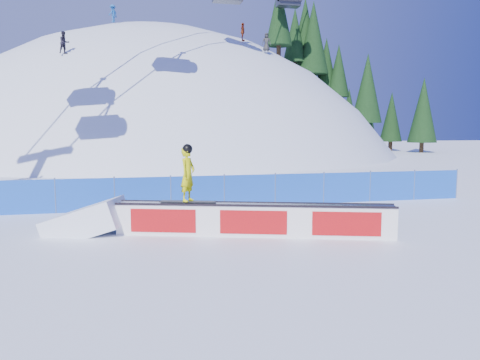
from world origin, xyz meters
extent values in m
plane|color=white|center=(0.00, 0.00, 0.00)|extent=(160.00, 160.00, 0.00)
sphere|color=silver|center=(0.00, 42.00, -18.00)|extent=(64.00, 64.00, 64.00)
cylinder|color=#322214|center=(15.24, 45.66, 10.50)|extent=(0.50, 0.50, 1.40)
cone|color=black|center=(15.24, 45.66, 15.53)|extent=(3.90, 3.90, 8.86)
cylinder|color=#322214|center=(14.50, 40.78, 11.10)|extent=(0.50, 0.50, 1.40)
cone|color=black|center=(14.50, 40.78, 15.29)|extent=(3.16, 3.16, 7.19)
cylinder|color=#322214|center=(16.72, 42.93, 9.87)|extent=(0.50, 0.50, 1.40)
cone|color=black|center=(16.72, 42.93, 14.82)|extent=(3.83, 3.83, 8.71)
cylinder|color=#322214|center=(19.01, 40.48, 8.30)|extent=(0.50, 0.50, 1.40)
cone|color=black|center=(19.01, 40.48, 13.13)|extent=(3.72, 3.72, 8.46)
cylinder|color=#322214|center=(20.60, 39.22, 6.93)|extent=(0.50, 0.50, 1.40)
cone|color=black|center=(20.60, 39.22, 12.33)|extent=(4.23, 4.23, 9.61)
cylinder|color=#322214|center=(22.18, 45.10, 5.46)|extent=(0.50, 0.50, 1.40)
cone|color=black|center=(22.18, 45.10, 10.41)|extent=(3.82, 3.82, 8.69)
cylinder|color=#322214|center=(24.04, 37.67, 3.27)|extent=(0.50, 0.50, 1.40)
cone|color=black|center=(24.04, 37.67, 6.97)|extent=(2.72, 2.72, 6.19)
cylinder|color=#322214|center=(26.80, 41.13, 0.60)|extent=(0.50, 0.50, 1.40)
cone|color=black|center=(26.80, 41.13, 5.55)|extent=(3.83, 3.83, 8.70)
cylinder|color=#322214|center=(28.27, 41.34, 0.60)|extent=(0.50, 0.50, 1.40)
cone|color=black|center=(28.27, 41.34, 4.58)|extent=(2.97, 2.97, 6.75)
cylinder|color=#322214|center=(28.11, 37.56, 0.60)|extent=(0.50, 0.50, 1.40)
cone|color=black|center=(28.11, 37.56, 5.17)|extent=(3.49, 3.49, 7.94)
cylinder|color=#322214|center=(32.17, 42.62, 0.60)|extent=(0.50, 0.50, 1.40)
cone|color=black|center=(32.17, 42.62, 5.85)|extent=(4.09, 4.09, 9.31)
cube|color=blue|center=(0.00, 4.50, 0.60)|extent=(22.00, 0.03, 1.20)
cylinder|color=#43547A|center=(-5.00, 4.50, 0.65)|extent=(0.05, 0.05, 1.30)
cylinder|color=#43547A|center=(-3.00, 4.50, 0.65)|extent=(0.05, 0.05, 1.30)
cylinder|color=#43547A|center=(-1.00, 4.50, 0.65)|extent=(0.05, 0.05, 1.30)
cylinder|color=#43547A|center=(1.00, 4.50, 0.65)|extent=(0.05, 0.05, 1.30)
cylinder|color=#43547A|center=(3.00, 4.50, 0.65)|extent=(0.05, 0.05, 1.30)
cylinder|color=#43547A|center=(5.00, 4.50, 0.65)|extent=(0.05, 0.05, 1.30)
cylinder|color=#43547A|center=(7.00, 4.50, 0.65)|extent=(0.05, 0.05, 1.30)
cylinder|color=#43547A|center=(9.00, 4.50, 0.65)|extent=(0.05, 0.05, 1.30)
cylinder|color=#43547A|center=(11.00, 4.50, 0.65)|extent=(0.05, 0.05, 1.30)
cube|color=white|center=(0.92, -0.33, 0.43)|extent=(7.46, 2.76, 0.86)
cube|color=gray|center=(0.92, -0.33, 0.88)|extent=(7.40, 2.76, 0.04)
cube|color=black|center=(0.84, -0.57, 0.89)|extent=(7.33, 2.33, 0.06)
cube|color=black|center=(1.00, -0.09, 0.89)|extent=(7.33, 2.33, 0.06)
cube|color=red|center=(0.84, -0.57, 0.43)|extent=(6.96, 2.20, 0.65)
cube|color=red|center=(0.99, -0.09, 0.43)|extent=(6.96, 2.20, 0.65)
cube|color=black|center=(-0.83, 0.22, 0.94)|extent=(1.56, 0.73, 0.03)
imported|color=#D9DE0B|center=(-0.83, 0.22, 1.70)|extent=(0.62, 0.65, 1.50)
sphere|color=black|center=(-0.83, 0.22, 2.40)|extent=(0.28, 0.28, 0.28)
imported|color=black|center=(-7.31, 25.72, 9.38)|extent=(1.01, 0.95, 1.65)
imported|color=#BF4B1B|center=(7.74, 30.80, 11.79)|extent=(0.59, 1.03, 1.65)
imported|color=#1A57A1|center=(-4.04, 35.21, 13.84)|extent=(1.14, 1.22, 1.65)
imported|color=#2A2A2A|center=(9.77, 29.86, 10.77)|extent=(0.88, 0.65, 1.65)
camera|label=1|loc=(-2.23, -12.65, 3.00)|focal=35.00mm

